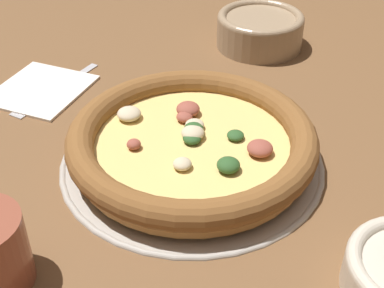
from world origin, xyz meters
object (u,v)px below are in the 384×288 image
(pizza_tray, at_px, (192,159))
(pizza, at_px, (192,141))
(fork, at_px, (53,92))
(napkin, at_px, (41,88))
(bowl_far, at_px, (260,29))

(pizza_tray, relative_size, pizza, 1.07)
(pizza_tray, xyz_separation_m, fork, (0.14, 0.22, -0.00))
(pizza, height_order, napkin, pizza)
(bowl_far, bearing_deg, napkin, 120.46)
(bowl_far, bearing_deg, fork, 122.53)
(pizza_tray, distance_m, pizza, 0.03)
(pizza_tray, xyz_separation_m, pizza, (0.00, -0.00, 0.03))
(bowl_far, distance_m, fork, 0.36)
(bowl_far, relative_size, fork, 0.86)
(pizza, xyz_separation_m, napkin, (0.14, 0.24, -0.03))
(bowl_far, height_order, napkin, bowl_far)
(napkin, bearing_deg, bowl_far, -59.54)
(pizza_tray, bearing_deg, fork, 57.89)
(pizza_tray, xyz_separation_m, bowl_far, (0.33, -0.08, 0.03))
(pizza_tray, distance_m, bowl_far, 0.34)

